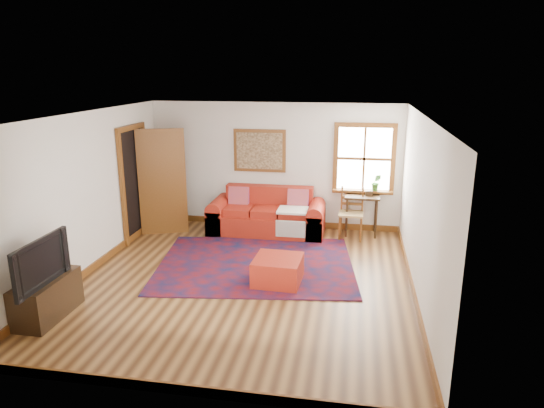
% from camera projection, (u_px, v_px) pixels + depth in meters
% --- Properties ---
extents(ground, '(5.50, 5.50, 0.00)m').
position_uv_depth(ground, '(245.00, 280.00, 7.41)').
color(ground, '#492A13').
rests_on(ground, ground).
extents(room_envelope, '(5.04, 5.54, 2.52)m').
position_uv_depth(room_envelope, '(243.00, 175.00, 6.98)').
color(room_envelope, silver).
rests_on(room_envelope, ground).
extents(window, '(1.18, 0.20, 1.38)m').
position_uv_depth(window, '(365.00, 166.00, 9.33)').
color(window, white).
rests_on(window, ground).
extents(doorway, '(0.89, 1.08, 2.14)m').
position_uv_depth(doorway, '(152.00, 181.00, 9.17)').
color(doorway, black).
rests_on(doorway, ground).
extents(framed_artwork, '(1.05, 0.07, 0.85)m').
position_uv_depth(framed_artwork, '(260.00, 151.00, 9.61)').
color(framed_artwork, brown).
rests_on(framed_artwork, ground).
extents(persian_rug, '(3.46, 2.92, 0.02)m').
position_uv_depth(persian_rug, '(256.00, 264.00, 8.00)').
color(persian_rug, '#5E0D13').
rests_on(persian_rug, ground).
extents(red_leather_sofa, '(2.24, 0.92, 0.88)m').
position_uv_depth(red_leather_sofa, '(267.00, 218.00, 9.54)').
color(red_leather_sofa, '#A42415').
rests_on(red_leather_sofa, ground).
extents(red_ottoman, '(0.72, 0.72, 0.40)m').
position_uv_depth(red_ottoman, '(278.00, 270.00, 7.27)').
color(red_ottoman, '#A42415').
rests_on(red_ottoman, ground).
extents(side_table, '(0.65, 0.49, 0.78)m').
position_uv_depth(side_table, '(362.00, 202.00, 9.30)').
color(side_table, black).
rests_on(side_table, ground).
extents(ladder_back_chair, '(0.47, 0.45, 0.97)m').
position_uv_depth(ladder_back_chair, '(351.00, 211.00, 9.17)').
color(ladder_back_chair, tan).
rests_on(ladder_back_chair, ground).
extents(media_cabinet, '(0.44, 0.97, 0.53)m').
position_uv_depth(media_cabinet, '(47.00, 298.00, 6.26)').
color(media_cabinet, black).
rests_on(media_cabinet, ground).
extents(television, '(0.14, 1.05, 0.61)m').
position_uv_depth(television, '(34.00, 262.00, 5.94)').
color(television, black).
rests_on(television, media_cabinet).
extents(candle_hurricane, '(0.12, 0.12, 0.18)m').
position_uv_depth(candle_hurricane, '(64.00, 262.00, 6.51)').
color(candle_hurricane, silver).
rests_on(candle_hurricane, media_cabinet).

